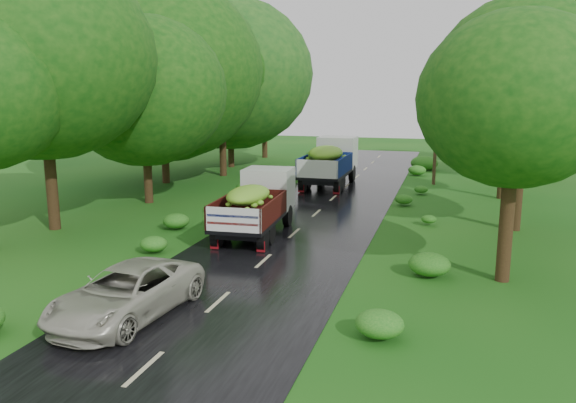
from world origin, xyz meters
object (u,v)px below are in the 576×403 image
at_px(car, 127,293).
at_px(utility_pole, 437,122).
at_px(truck_near, 257,200).
at_px(truck_far, 331,159).

xyz_separation_m(car, utility_pole, (7.01, 23.90, 3.23)).
xyz_separation_m(truck_near, truck_far, (0.42, 12.54, 0.21)).
relative_size(truck_far, car, 1.42).
xyz_separation_m(truck_far, utility_pole, (6.18, 2.15, 2.30)).
bearing_deg(truck_near, utility_pole, 62.50).
xyz_separation_m(truck_far, car, (-0.83, -21.74, -0.93)).
bearing_deg(utility_pole, car, -120.55).
xyz_separation_m(truck_near, car, (-0.41, -9.20, -0.72)).
height_order(truck_near, truck_far, truck_far).
distance_m(truck_near, car, 9.24).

